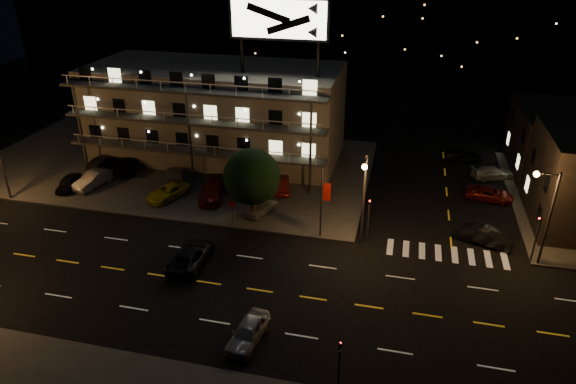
% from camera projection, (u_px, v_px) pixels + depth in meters
% --- Properties ---
extents(ground, '(140.00, 140.00, 0.00)m').
position_uv_depth(ground, '(234.00, 286.00, 38.09)').
color(ground, black).
rests_on(ground, ground).
extents(curb_nw, '(44.00, 24.00, 0.15)m').
position_uv_depth(curb_nw, '(174.00, 164.00, 58.36)').
color(curb_nw, '#353633').
rests_on(curb_nw, ground).
extents(motel, '(28.00, 13.80, 18.10)m').
position_uv_depth(motel, '(216.00, 112.00, 58.54)').
color(motel, gray).
rests_on(motel, ground).
extents(hill_backdrop, '(120.00, 25.00, 24.00)m').
position_uv_depth(hill_backdrop, '(321.00, 7.00, 93.98)').
color(hill_backdrop, black).
rests_on(hill_backdrop, ground).
extents(streetlight_nc, '(0.44, 1.92, 8.00)m').
position_uv_depth(streetlight_nc, '(364.00, 192.00, 41.02)').
color(streetlight_nc, '#2D2D30').
rests_on(streetlight_nc, ground).
extents(streetlight_ne, '(1.92, 0.44, 8.00)m').
position_uv_depth(streetlight_ne, '(546.00, 209.00, 38.51)').
color(streetlight_ne, '#2D2D30').
rests_on(streetlight_ne, ground).
extents(signal_nw, '(0.20, 0.27, 4.60)m').
position_uv_depth(signal_nw, '(369.00, 216.00, 42.47)').
color(signal_nw, '#2D2D30').
rests_on(signal_nw, ground).
extents(signal_sw, '(0.20, 0.27, 4.60)m').
position_uv_depth(signal_sw, '(339.00, 365.00, 27.69)').
color(signal_sw, '#2D2D30').
rests_on(signal_sw, ground).
extents(signal_ne, '(0.27, 0.20, 4.60)m').
position_uv_depth(signal_ne, '(537.00, 235.00, 39.78)').
color(signal_ne, '#2D2D30').
rests_on(signal_ne, ground).
extents(banner_north, '(0.83, 0.16, 6.40)m').
position_uv_depth(banner_north, '(322.00, 202.00, 42.81)').
color(banner_north, '#2D2D30').
rests_on(banner_north, ground).
extents(stop_sign, '(0.91, 0.11, 2.61)m').
position_uv_depth(stop_sign, '(232.00, 208.00, 45.40)').
color(stop_sign, '#2D2D30').
rests_on(stop_sign, ground).
extents(tree, '(5.28, 5.08, 6.64)m').
position_uv_depth(tree, '(251.00, 178.00, 45.41)').
color(tree, black).
rests_on(tree, curb_nw).
extents(lot_car_0, '(2.36, 4.14, 1.33)m').
position_uv_depth(lot_car_0, '(69.00, 183.00, 52.20)').
color(lot_car_0, black).
rests_on(lot_car_0, curb_nw).
extents(lot_car_1, '(2.56, 4.86, 1.52)m').
position_uv_depth(lot_car_1, '(94.00, 179.00, 52.73)').
color(lot_car_1, '#95969B').
rests_on(lot_car_1, curb_nw).
extents(lot_car_2, '(3.67, 5.01, 1.27)m').
position_uv_depth(lot_car_2, '(168.00, 192.00, 50.36)').
color(lot_car_2, yellow).
rests_on(lot_car_2, curb_nw).
extents(lot_car_3, '(3.14, 5.50, 1.50)m').
position_uv_depth(lot_car_3, '(212.00, 191.00, 50.29)').
color(lot_car_3, '#62120E').
rests_on(lot_car_3, curb_nw).
extents(lot_car_4, '(2.66, 4.01, 1.27)m').
position_uv_depth(lot_car_4, '(261.00, 207.00, 47.63)').
color(lot_car_4, '#95969B').
rests_on(lot_car_4, curb_nw).
extents(lot_car_5, '(3.24, 4.79, 1.49)m').
position_uv_depth(lot_car_5, '(108.00, 162.00, 56.72)').
color(lot_car_5, black).
rests_on(lot_car_5, curb_nw).
extents(lot_car_6, '(3.79, 5.89, 1.51)m').
position_uv_depth(lot_car_6, '(126.00, 164.00, 56.33)').
color(lot_car_6, black).
rests_on(lot_car_6, curb_nw).
extents(lot_car_7, '(3.50, 4.96, 1.33)m').
position_uv_depth(lot_car_7, '(174.00, 175.00, 53.93)').
color(lot_car_7, '#95969B').
rests_on(lot_car_7, curb_nw).
extents(lot_car_8, '(2.90, 4.57, 1.45)m').
position_uv_depth(lot_car_8, '(233.00, 179.00, 52.88)').
color(lot_car_8, black).
rests_on(lot_car_8, curb_nw).
extents(lot_car_9, '(2.66, 4.65, 1.45)m').
position_uv_depth(lot_car_9, '(281.00, 184.00, 51.78)').
color(lot_car_9, '#62120E').
rests_on(lot_car_9, curb_nw).
extents(side_car_0, '(4.66, 2.95, 1.45)m').
position_uv_depth(side_car_0, '(487.00, 236.00, 43.06)').
color(side_car_0, black).
rests_on(side_car_0, ground).
extents(side_car_1, '(4.75, 2.58, 1.26)m').
position_uv_depth(side_car_1, '(490.00, 194.00, 50.33)').
color(side_car_1, '#62120E').
rests_on(side_car_1, ground).
extents(side_car_2, '(4.90, 3.31, 1.32)m').
position_uv_depth(side_car_2, '(493.00, 173.00, 54.75)').
color(side_car_2, '#95969B').
rests_on(side_car_2, ground).
extents(side_car_3, '(4.28, 2.07, 1.41)m').
position_uv_depth(side_car_3, '(463.00, 155.00, 59.16)').
color(side_car_3, black).
rests_on(side_car_3, ground).
extents(road_car_east, '(2.23, 4.42, 1.44)m').
position_uv_depth(road_car_east, '(248.00, 332.00, 32.67)').
color(road_car_east, '#95969B').
rests_on(road_car_east, ground).
extents(road_car_west, '(2.66, 5.54, 1.52)m').
position_uv_depth(road_car_west, '(191.00, 256.00, 40.38)').
color(road_car_west, black).
rests_on(road_car_west, ground).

